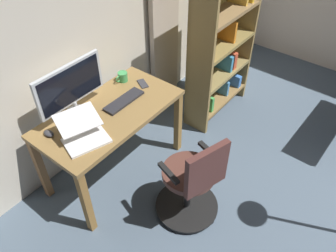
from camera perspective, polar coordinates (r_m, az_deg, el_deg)
curtain_right_panel at (r=3.74m, az=-0.66°, el=19.27°), size 0.43×0.06×2.32m
desk at (r=3.03m, az=-9.61°, el=0.88°), size 1.30×0.66×0.75m
office_chair at (r=2.80m, az=4.16°, el=-9.40°), size 0.56×0.56×0.92m
computer_monitor at (r=2.86m, az=-16.03°, el=6.41°), size 0.64×0.18×0.46m
computer_keyboard at (r=3.04m, az=-7.40°, el=4.22°), size 0.41×0.12×0.02m
laptop at (r=2.71m, az=-14.04°, el=-1.13°), size 0.42×0.44×0.18m
computer_mouse at (r=2.84m, az=-19.38°, el=-1.19°), size 0.06×0.10×0.04m
cell_phone_face_up at (r=3.24m, az=-4.25°, el=7.10°), size 0.13×0.16×0.01m
mug_tea at (r=3.28m, az=-7.64°, el=8.18°), size 0.13×0.09×0.09m
bookshelf at (r=3.72m, az=8.61°, el=13.83°), size 0.89×0.30×1.76m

